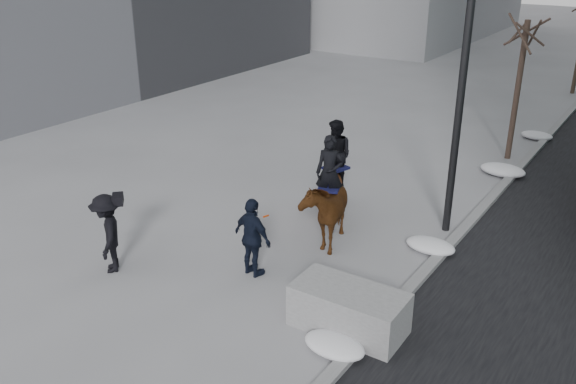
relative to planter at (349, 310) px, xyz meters
The scene contains 10 objects.
ground 2.67m from the planter, 166.18° to the left, with size 120.00×120.00×0.00m, color gray.
curb 10.65m from the planter, 87.66° to the left, with size 0.25×90.00×0.12m, color gray.
planter is the anchor object (origin of this frame).
tree_near 11.31m from the planter, 90.85° to the left, with size 1.20×1.20×4.87m, color #35261F, non-canonical shape.
mounted_left 3.57m from the planter, 127.52° to the left, with size 1.53×2.18×2.57m.
mounted_right 4.91m from the planter, 123.45° to the left, with size 1.70×1.82×2.53m.
feeder 2.73m from the planter, 167.17° to the left, with size 1.09×0.95×1.75m.
camera_crew 5.41m from the planter, 169.73° to the right, with size 1.26×1.26×1.75m.
lamppost 6.77m from the planter, 89.59° to the left, with size 0.25×0.80×9.09m.
snow_piles 6.69m from the planter, 88.84° to the left, with size 1.34×15.16×0.34m.
Camera 1 is at (6.88, -9.06, 6.74)m, focal length 38.00 mm.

